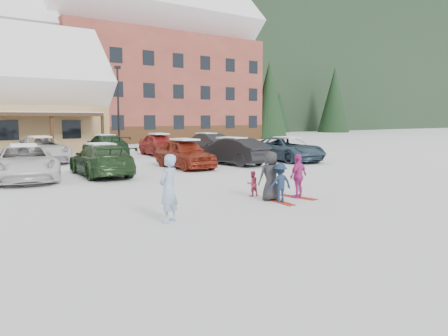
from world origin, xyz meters
TOP-DOWN VIEW (x-y plane):
  - ground at (0.00, 0.00)m, footprint 160.00×160.00m
  - alpine_hotel at (14.27, 38.00)m, footprint 31.48×14.01m
  - lamp_post at (5.96, 23.44)m, footprint 0.50×0.25m
  - conifer_1 at (30.00, 32.00)m, footprint 4.84×4.84m
  - conifer_3 at (6.00, 44.00)m, footprint 3.96×3.96m
  - conifer_4 at (34.00, 46.00)m, footprint 5.06×5.06m
  - adult_skier at (-2.86, -0.96)m, footprint 0.76×0.67m
  - toddler_red at (1.24, 0.67)m, footprint 0.44×0.35m
  - child_navy at (1.26, -0.67)m, footprint 0.86×0.58m
  - skis_child_navy at (1.26, -0.67)m, footprint 0.41×1.41m
  - child_magenta at (2.30, -0.45)m, footprint 0.91×0.51m
  - skis_child_magenta at (2.30, -0.45)m, footprint 0.46×1.41m
  - bystander_dark at (1.22, -0.27)m, footprint 0.90×0.72m
  - parked_car_2 at (-4.16, 9.34)m, footprint 3.39×5.80m
  - parked_car_3 at (-0.98, 8.86)m, footprint 2.52×5.24m
  - parked_car_4 at (3.75, 9.30)m, footprint 2.07×4.60m
  - parked_car_5 at (6.81, 9.21)m, footprint 2.28×4.85m
  - parked_car_6 at (10.85, 8.88)m, footprint 2.82×5.47m
  - parked_car_10 at (-1.75, 16.73)m, footprint 2.73×5.67m
  - parked_car_11 at (2.60, 17.71)m, footprint 2.63×5.46m
  - parked_car_12 at (6.30, 17.08)m, footprint 2.35×4.75m
  - parked_car_13 at (10.38, 17.16)m, footprint 1.70×4.59m

SIDE VIEW (x-z plane):
  - ground at x=0.00m, z-range 0.00..0.00m
  - skis_child_navy at x=1.26m, z-range 0.00..0.03m
  - skis_child_magenta at x=2.30m, z-range 0.00..0.03m
  - toddler_red at x=1.24m, z-range 0.00..0.86m
  - child_navy at x=1.26m, z-range 0.00..1.24m
  - child_magenta at x=2.30m, z-range 0.00..1.46m
  - parked_car_3 at x=-0.98m, z-range 0.00..1.47m
  - parked_car_6 at x=10.85m, z-range 0.00..1.47m
  - parked_car_13 at x=10.38m, z-range 0.00..1.50m
  - parked_car_2 at x=-4.16m, z-range 0.00..1.52m
  - parked_car_11 at x=2.60m, z-range 0.00..1.53m
  - parked_car_4 at x=3.75m, z-range 0.00..1.53m
  - parked_car_5 at x=6.81m, z-range 0.00..1.54m
  - parked_car_12 at x=6.30m, z-range 0.00..1.55m
  - parked_car_10 at x=-1.75m, z-range 0.00..1.56m
  - bystander_dark at x=1.22m, z-range 0.00..1.59m
  - adult_skier at x=-2.86m, z-range 0.00..1.75m
  - lamp_post at x=5.96m, z-range 0.41..7.25m
  - conifer_3 at x=6.00m, z-range 0.53..9.71m
  - conifer_1 at x=30.00m, z-range 0.65..11.87m
  - conifer_4 at x=34.00m, z-range 0.68..12.41m
  - alpine_hotel at x=14.27m, z-range -2.11..19.37m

